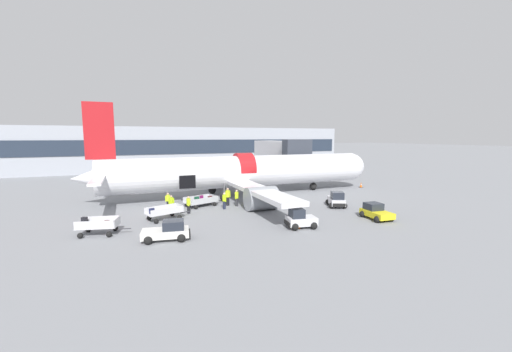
{
  "coord_description": "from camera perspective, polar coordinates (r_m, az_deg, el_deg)",
  "views": [
    {
      "loc": [
        -11.31,
        -32.51,
        7.01
      ],
      "look_at": [
        1.8,
        -1.12,
        2.71
      ],
      "focal_mm": 22.0,
      "sensor_mm": 36.0,
      "label": 1
    }
  ],
  "objects": [
    {
      "name": "baggage_tug_rear",
      "position": [
        22.48,
        -15.76,
        -9.66
      ],
      "size": [
        3.4,
        2.27,
        1.34
      ],
      "color": "silver",
      "rests_on": "ground_plane"
    },
    {
      "name": "baggage_tug_mid",
      "position": [
        24.66,
        8.03,
        -7.86
      ],
      "size": [
        2.51,
        2.1,
        1.52
      ],
      "color": "silver",
      "rests_on": "ground_plane"
    },
    {
      "name": "baggage_tug_spare",
      "position": [
        28.88,
        20.95,
        -6.15
      ],
      "size": [
        2.13,
        2.96,
        1.31
      ],
      "color": "yellow",
      "rests_on": "ground_plane"
    },
    {
      "name": "ground_crew_supervisor",
      "position": [
        31.8,
        -3.53,
        -3.93
      ],
      "size": [
        0.53,
        0.53,
        1.67
      ],
      "color": "#2D2D33",
      "rests_on": "ground_plane"
    },
    {
      "name": "ground_plane",
      "position": [
        35.12,
        -3.43,
        -4.32
      ],
      "size": [
        500.0,
        500.0,
        0.0
      ],
      "primitive_type": "plane",
      "color": "gray"
    },
    {
      "name": "baggage_tug_lead",
      "position": [
        32.5,
        14.42,
        -4.29
      ],
      "size": [
        2.46,
        3.0,
        1.57
      ],
      "color": "silver",
      "rests_on": "ground_plane"
    },
    {
      "name": "ground_crew_driver",
      "position": [
        29.4,
        -12.17,
        -5.07
      ],
      "size": [
        0.42,
        0.56,
        1.61
      ],
      "color": "black",
      "rests_on": "ground_plane"
    },
    {
      "name": "safety_cone_engine_left",
      "position": [
        24.46,
        7.71,
        -8.65
      ],
      "size": [
        0.45,
        0.45,
        0.76
      ],
      "color": "black",
      "rests_on": "ground_plane"
    },
    {
      "name": "terminal_strip",
      "position": [
        71.2,
        -13.57,
        4.96
      ],
      "size": [
        74.12,
        10.57,
        8.93
      ],
      "color": "#9EA3AD",
      "rests_on": "ground_plane"
    },
    {
      "name": "baggage_cart_queued",
      "position": [
        27.82,
        -16.17,
        -6.48
      ],
      "size": [
        3.9,
        2.37,
        1.13
      ],
      "color": "silver",
      "rests_on": "ground_plane"
    },
    {
      "name": "ground_crew_loader_a",
      "position": [
        32.09,
        -5.16,
        -3.71
      ],
      "size": [
        0.63,
        0.5,
        1.81
      ],
      "color": "black",
      "rests_on": "ground_plane"
    },
    {
      "name": "ground_crew_helper",
      "position": [
        30.51,
        -15.12,
        -4.76
      ],
      "size": [
        0.54,
        0.37,
        1.56
      ],
      "color": "black",
      "rests_on": "ground_plane"
    },
    {
      "name": "safety_cone_nose",
      "position": [
        45.74,
        18.54,
        -1.57
      ],
      "size": [
        0.47,
        0.47,
        0.71
      ],
      "color": "black",
      "rests_on": "ground_plane"
    },
    {
      "name": "ground_crew_loader_b",
      "position": [
        30.61,
        -5.79,
        -4.44
      ],
      "size": [
        0.47,
        0.56,
        1.62
      ],
      "color": "#1E2338",
      "rests_on": "ground_plane"
    },
    {
      "name": "baggage_cart_loading",
      "position": [
        32.34,
        -9.87,
        -4.54
      ],
      "size": [
        4.12,
        2.79,
        1.04
      ],
      "color": "#B7BABF",
      "rests_on": "ground_plane"
    },
    {
      "name": "jet_bridge_stub",
      "position": [
        47.05,
        4.65,
        4.53
      ],
      "size": [
        3.79,
        12.49,
        6.62
      ],
      "color": "#4C4C51",
      "rests_on": "ground_plane"
    },
    {
      "name": "airplane",
      "position": [
        37.09,
        -2.94,
        0.7
      ],
      "size": [
        35.5,
        29.3,
        10.36
      ],
      "color": "silver",
      "rests_on": "ground_plane"
    },
    {
      "name": "baggage_cart_empty",
      "position": [
        25.43,
        -26.66,
        -8.18
      ],
      "size": [
        3.68,
        2.3,
        1.25
      ],
      "color": "silver",
      "rests_on": "ground_plane"
    },
    {
      "name": "safety_cone_wingtip",
      "position": [
        31.37,
        2.17,
        -5.17
      ],
      "size": [
        0.5,
        0.5,
        0.63
      ],
      "color": "black",
      "rests_on": "ground_plane"
    },
    {
      "name": "ground_crew_marshal",
      "position": [
        31.73,
        -15.7,
        -4.29
      ],
      "size": [
        0.55,
        0.46,
        1.59
      ],
      "color": "black",
      "rests_on": "ground_plane"
    }
  ]
}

